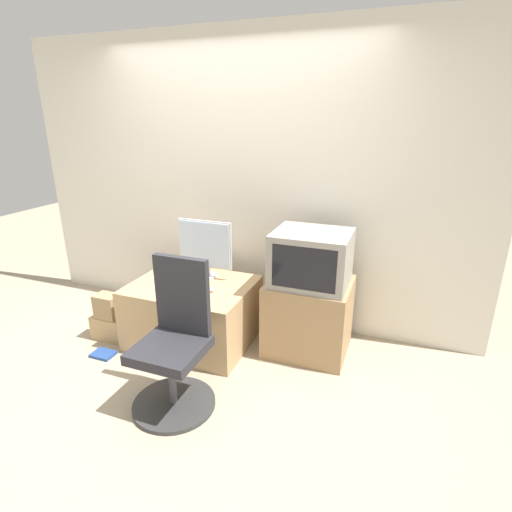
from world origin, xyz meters
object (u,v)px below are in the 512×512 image
at_px(main_monitor, 205,249).
at_px(book, 103,354).
at_px(mouse, 211,290).
at_px(keyboard, 188,286).
at_px(crt_tv, 311,258).
at_px(cardboard_box_lower, 111,328).
at_px(office_chair, 175,349).

relative_size(main_monitor, book, 2.78).
bearing_deg(mouse, main_monitor, 124.67).
relative_size(keyboard, crt_tv, 0.53).
bearing_deg(crt_tv, cardboard_box_lower, -165.22).
xyz_separation_m(crt_tv, cardboard_box_lower, (-1.68, -0.44, -0.72)).
distance_m(main_monitor, mouse, 0.41).
bearing_deg(cardboard_box_lower, office_chair, -26.68).
relative_size(main_monitor, office_chair, 0.50).
height_order(crt_tv, cardboard_box_lower, crt_tv).
xyz_separation_m(keyboard, office_chair, (0.28, -0.68, -0.13)).
xyz_separation_m(office_chair, cardboard_box_lower, (-0.99, 0.50, -0.31)).
relative_size(keyboard, book, 1.69).
height_order(keyboard, mouse, mouse).
height_order(main_monitor, mouse, main_monitor).
relative_size(main_monitor, keyboard, 1.65).
xyz_separation_m(keyboard, crt_tv, (0.97, 0.26, 0.29)).
distance_m(mouse, book, 1.06).
bearing_deg(keyboard, cardboard_box_lower, -165.78).
relative_size(keyboard, office_chair, 0.30).
bearing_deg(office_chair, cardboard_box_lower, 153.32).
bearing_deg(main_monitor, office_chair, -75.04).
bearing_deg(main_monitor, book, -132.71).
bearing_deg(book, office_chair, -16.05).
distance_m(keyboard, cardboard_box_lower, 0.85).
bearing_deg(keyboard, main_monitor, 82.29).
relative_size(main_monitor, crt_tv, 0.87).
xyz_separation_m(main_monitor, crt_tv, (0.93, 0.01, 0.03)).
xyz_separation_m(main_monitor, book, (-0.63, -0.68, -0.79)).
bearing_deg(office_chair, crt_tv, 53.99).
distance_m(main_monitor, office_chair, 1.04).
height_order(keyboard, office_chair, office_chair).
bearing_deg(keyboard, book, -144.35).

